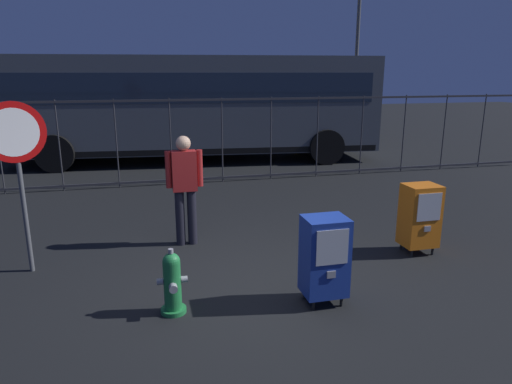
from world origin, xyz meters
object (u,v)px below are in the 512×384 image
fire_hydrant (172,283)px  pedestrian (185,184)px  bus_far (108,96)px  bus_near (194,102)px  newspaper_box_primary (420,215)px  stop_sign (17,152)px  street_light_near_right (359,15)px  newspaper_box_secondary (324,256)px

fire_hydrant → pedestrian: (0.36, 2.07, 0.60)m
fire_hydrant → bus_far: (-1.35, 13.55, 1.36)m
pedestrian → bus_far: bus_far is taller
bus_far → bus_near: bearing=-50.8°
newspaper_box_primary → pedestrian: size_ratio=0.61×
stop_sign → fire_hydrant: bearing=-41.6°
street_light_near_right → pedestrian: bearing=-126.5°
fire_hydrant → bus_near: bearing=81.6°
newspaper_box_secondary → street_light_near_right: (6.50, 12.83, 4.13)m
newspaper_box_primary → bus_near: size_ratio=0.10×
fire_hydrant → street_light_near_right: size_ratio=0.09×
newspaper_box_primary → bus_near: 8.53m
pedestrian → stop_sign: bearing=-166.2°
fire_hydrant → newspaper_box_primary: (3.59, 0.90, 0.22)m
bus_near → street_light_near_right: size_ratio=1.30×
pedestrian → bus_near: bus_near is taller
stop_sign → bus_far: size_ratio=0.21×
newspaper_box_primary → stop_sign: size_ratio=0.46×
stop_sign → street_light_near_right: size_ratio=0.27×
bus_near → bus_far: same height
bus_far → newspaper_box_primary: bearing=-60.1°
stop_sign → pedestrian: bearing=13.8°
newspaper_box_primary → pedestrian: bearing=160.1°
bus_far → fire_hydrant: bearing=-75.8°
newspaper_box_secondary → pedestrian: (-1.33, 2.25, 0.38)m
fire_hydrant → bus_near: (1.33, 9.04, 1.36)m
pedestrian → bus_near: bearing=82.1°
bus_near → stop_sign: bearing=-106.7°
stop_sign → bus_far: bus_far is taller
newspaper_box_secondary → bus_far: 14.11m
fire_hydrant → stop_sign: (-1.75, 1.55, 1.25)m
newspaper_box_primary → newspaper_box_secondary: (-1.91, -1.08, 0.00)m
fire_hydrant → newspaper_box_secondary: newspaper_box_secondary is taller
fire_hydrant → street_light_near_right: (8.18, 12.65, 4.35)m
newspaper_box_secondary → pedestrian: size_ratio=0.61×
newspaper_box_secondary → stop_sign: stop_sign is taller
stop_sign → pedestrian: 2.26m
newspaper_box_primary → newspaper_box_secondary: same height
bus_far → street_light_near_right: size_ratio=1.30×
newspaper_box_secondary → stop_sign: 3.98m
newspaper_box_primary → bus_near: bearing=105.6°
fire_hydrant → pedestrian: bearing=80.2°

